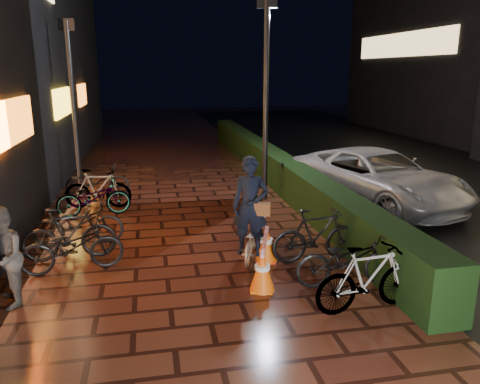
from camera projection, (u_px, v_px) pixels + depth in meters
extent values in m
plane|color=#381911|center=(202.00, 290.00, 7.91)|extent=(80.00, 80.00, 0.00)
cube|color=black|center=(475.00, 191.00, 14.34)|extent=(11.00, 60.00, 0.01)
cube|color=black|center=(271.00, 164.00, 15.99)|extent=(0.70, 20.00, 1.00)
imported|color=#505052|center=(3.00, 258.00, 7.19)|extent=(0.81, 0.92, 1.61)
imported|color=#A9A9AE|center=(376.00, 178.00, 12.82)|extent=(4.11, 5.90, 1.50)
cube|color=orange|center=(13.00, 122.00, 9.46)|extent=(0.08, 3.00, 0.90)
cube|color=yellow|center=(62.00, 102.00, 15.15)|extent=(0.08, 2.80, 0.90)
cube|color=orange|center=(82.00, 95.00, 19.90)|extent=(0.08, 2.20, 0.90)
cube|color=black|center=(470.00, 9.00, 26.50)|extent=(8.00, 14.00, 14.00)
cube|color=#FFD88C|center=(401.00, 45.00, 26.25)|extent=(0.06, 10.00, 1.30)
cylinder|color=black|center=(266.00, 103.00, 12.84)|extent=(0.19, 0.19, 5.47)
cube|color=black|center=(267.00, 0.00, 12.17)|extent=(0.53, 0.24, 0.37)
cylinder|color=black|center=(74.00, 109.00, 14.00)|extent=(0.16, 0.16, 4.97)
cube|color=black|center=(66.00, 24.00, 13.40)|extent=(0.48, 0.17, 0.33)
imported|color=beige|center=(251.00, 240.00, 9.19)|extent=(0.96, 1.52, 0.75)
imported|color=black|center=(250.00, 206.00, 8.90)|extent=(0.82, 0.67, 1.92)
cube|color=brown|center=(262.00, 209.00, 8.86)|extent=(0.36, 0.25, 0.24)
cone|color=#EB590C|center=(262.00, 271.00, 7.84)|extent=(0.43, 0.43, 0.68)
cone|color=#FF630D|center=(267.00, 244.00, 9.06)|extent=(0.43, 0.43, 0.68)
cube|color=orange|center=(262.00, 289.00, 7.92)|extent=(0.47, 0.47, 0.03)
cube|color=#FF370D|center=(266.00, 260.00, 9.14)|extent=(0.47, 0.47, 0.03)
cube|color=red|center=(265.00, 241.00, 8.37)|extent=(0.51, 1.42, 0.07)
cube|color=black|center=(291.00, 183.00, 13.66)|extent=(0.68, 0.61, 0.04)
cylinder|color=black|center=(283.00, 192.00, 13.56)|extent=(0.04, 0.04, 0.40)
cylinder|color=black|center=(299.00, 192.00, 13.52)|extent=(0.04, 0.04, 0.40)
cylinder|color=black|center=(283.00, 188.00, 13.92)|extent=(0.04, 0.04, 0.40)
cylinder|color=black|center=(298.00, 189.00, 13.88)|extent=(0.04, 0.04, 0.40)
cube|color=#0C0CA0|center=(291.00, 177.00, 13.62)|extent=(0.50, 0.46, 0.31)
cylinder|color=black|center=(286.00, 179.00, 13.49)|extent=(0.37, 0.34, 1.00)
imported|color=black|center=(98.00, 189.00, 12.51)|extent=(1.83, 0.75, 1.07)
imported|color=black|center=(98.00, 181.00, 13.65)|extent=(1.88, 0.78, 0.96)
imported|color=black|center=(69.00, 234.00, 9.05)|extent=(1.81, 0.64, 1.07)
imported|color=black|center=(94.00, 198.00, 11.84)|extent=(1.90, 0.88, 0.96)
imported|color=black|center=(79.00, 223.00, 9.86)|extent=(1.85, 0.69, 0.96)
imported|color=black|center=(72.00, 247.00, 8.54)|extent=(1.91, 0.93, 0.96)
imported|color=black|center=(368.00, 278.00, 7.13)|extent=(1.82, 0.70, 1.07)
imported|color=black|center=(348.00, 259.00, 7.97)|extent=(1.86, 0.73, 0.96)
imported|color=black|center=(316.00, 235.00, 8.98)|extent=(1.80, 0.59, 1.07)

